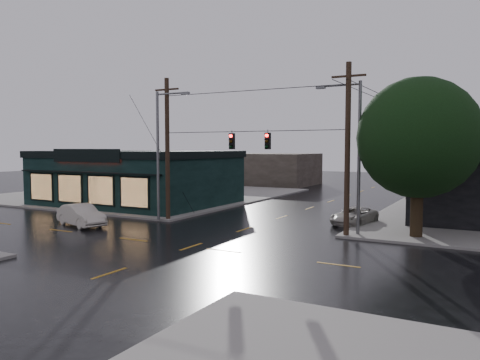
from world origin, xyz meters
The scene contains 15 objects.
ground_plane centered at (0.00, 0.00, 0.00)m, with size 160.00×160.00×0.00m, color black.
sidewalk_nw centered at (-20.00, 20.00, 0.07)m, with size 28.00×28.00×0.15m, color gray.
pizza_shop centered at (-15.00, 12.94, 2.56)m, with size 16.30×12.34×4.90m.
corner_tree centered at (10.16, 8.00, 5.80)m, with size 6.90×6.90×9.12m.
utility_pole_nw centered at (-6.50, 6.50, 0.00)m, with size 2.00×0.32×10.15m, color black, non-canonical shape.
utility_pole_ne centered at (6.50, 6.50, 0.00)m, with size 2.00×0.32×10.15m, color black, non-canonical shape.
utility_pole_far_a centered at (6.50, 28.00, 0.00)m, with size 2.00×0.32×9.65m, color black, non-canonical shape.
utility_pole_far_b centered at (6.50, 48.00, 0.00)m, with size 2.00×0.32×9.15m, color black, non-canonical shape.
utility_pole_far_c centered at (6.50, 68.00, 0.00)m, with size 2.00×0.32×9.15m, color black, non-canonical shape.
span_signal_assembly centered at (0.10, 6.50, 5.70)m, with size 13.00×0.48×1.23m.
streetlight_nw centered at (-6.80, 5.80, 0.00)m, with size 5.40×0.30×9.15m, color slate, non-canonical shape.
streetlight_ne centered at (7.00, 7.20, 0.00)m, with size 5.40×0.30×9.15m, color slate, non-canonical shape.
bg_building_west centered at (-14.00, 40.00, 2.20)m, with size 12.00×10.00×4.40m, color #332C25.
sedan_cream centered at (-10.24, 1.89, 0.73)m, with size 1.55×4.44×1.46m, color beige.
suv_silver centered at (5.68, 11.29, 0.59)m, with size 1.96×4.26×1.18m, color #B2ADA4.
Camera 1 is at (14.05, -20.26, 5.27)m, focal length 35.00 mm.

